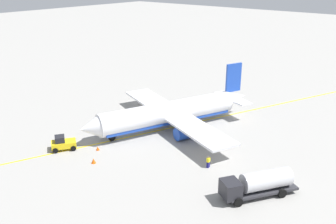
{
  "coord_description": "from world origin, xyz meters",
  "views": [
    {
      "loc": [
        45.3,
        37.99,
        25.34
      ],
      "look_at": [
        0.0,
        0.0,
        3.0
      ],
      "focal_mm": 40.21,
      "sensor_mm": 36.0,
      "label": 1
    }
  ],
  "objects_px": {
    "fuel_tanker": "(258,183)",
    "safety_cone_nose": "(94,161)",
    "pushback_tug": "(63,143)",
    "airplane": "(170,113)",
    "refueling_worker": "(208,162)",
    "safety_cone_wingtip": "(98,148)"
  },
  "relations": [
    {
      "from": "safety_cone_wingtip",
      "to": "refueling_worker",
      "type": "bearing_deg",
      "value": 111.77
    },
    {
      "from": "safety_cone_nose",
      "to": "refueling_worker",
      "type": "bearing_deg",
      "value": 125.65
    },
    {
      "from": "safety_cone_nose",
      "to": "safety_cone_wingtip",
      "type": "distance_m",
      "value": 4.08
    },
    {
      "from": "fuel_tanker",
      "to": "pushback_tug",
      "type": "bearing_deg",
      "value": -75.29
    },
    {
      "from": "fuel_tanker",
      "to": "pushback_tug",
      "type": "distance_m",
      "value": 29.32
    },
    {
      "from": "airplane",
      "to": "pushback_tug",
      "type": "distance_m",
      "value": 18.26
    },
    {
      "from": "safety_cone_wingtip",
      "to": "safety_cone_nose",
      "type": "bearing_deg",
      "value": 41.72
    },
    {
      "from": "pushback_tug",
      "to": "safety_cone_wingtip",
      "type": "bearing_deg",
      "value": 126.7
    },
    {
      "from": "airplane",
      "to": "safety_cone_wingtip",
      "type": "height_order",
      "value": "airplane"
    },
    {
      "from": "pushback_tug",
      "to": "refueling_worker",
      "type": "xyz_separation_m",
      "value": [
        -9.41,
        19.91,
        -0.19
      ]
    },
    {
      "from": "safety_cone_nose",
      "to": "safety_cone_wingtip",
      "type": "relative_size",
      "value": 1.25
    },
    {
      "from": "safety_cone_wingtip",
      "to": "airplane",
      "type": "bearing_deg",
      "value": 167.77
    },
    {
      "from": "fuel_tanker",
      "to": "safety_cone_nose",
      "type": "distance_m",
      "value": 22.69
    },
    {
      "from": "refueling_worker",
      "to": "safety_cone_wingtip",
      "type": "relative_size",
      "value": 2.96
    },
    {
      "from": "pushback_tug",
      "to": "safety_cone_nose",
      "type": "distance_m",
      "value": 6.96
    },
    {
      "from": "fuel_tanker",
      "to": "safety_cone_wingtip",
      "type": "bearing_deg",
      "value": -79.89
    },
    {
      "from": "airplane",
      "to": "safety_cone_nose",
      "type": "bearing_deg",
      "value": -0.79
    },
    {
      "from": "refueling_worker",
      "to": "safety_cone_nose",
      "type": "xyz_separation_m",
      "value": [
        9.31,
        -12.99,
        -0.46
      ]
    },
    {
      "from": "airplane",
      "to": "refueling_worker",
      "type": "height_order",
      "value": "airplane"
    },
    {
      "from": "fuel_tanker",
      "to": "safety_cone_nose",
      "type": "xyz_separation_m",
      "value": [
        7.35,
        -21.42,
        -1.35
      ]
    },
    {
      "from": "airplane",
      "to": "fuel_tanker",
      "type": "height_order",
      "value": "airplane"
    },
    {
      "from": "fuel_tanker",
      "to": "pushback_tug",
      "type": "height_order",
      "value": "fuel_tanker"
    }
  ]
}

